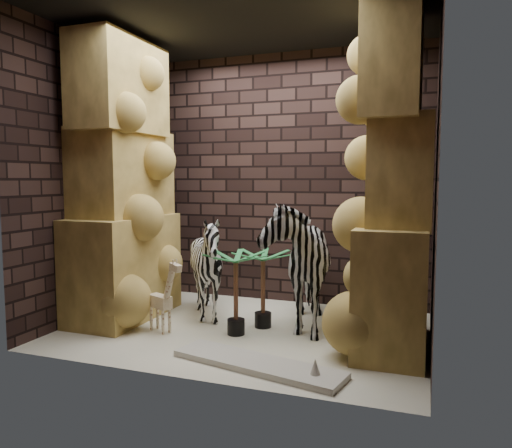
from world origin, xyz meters
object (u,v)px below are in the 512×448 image
at_px(zebra_right, 296,251).
at_px(zebra_left, 208,273).
at_px(palm_front, 263,289).
at_px(palm_back, 236,293).
at_px(surfboard, 257,364).
at_px(giraffe_toy, 160,293).

xyz_separation_m(zebra_right, zebra_left, (-0.93, -0.15, -0.26)).
height_order(palm_front, palm_back, palm_back).
distance_m(zebra_left, surfboard, 1.50).
height_order(zebra_left, palm_back, zebra_left).
height_order(zebra_left, giraffe_toy, zebra_left).
relative_size(zebra_right, palm_front, 1.92).
xyz_separation_m(zebra_left, surfboard, (0.94, -1.06, -0.49)).
bearing_deg(palm_front, zebra_left, 175.12).
height_order(zebra_left, surfboard, zebra_left).
bearing_deg(palm_front, giraffe_toy, -152.05).
bearing_deg(giraffe_toy, palm_back, 37.26).
bearing_deg(palm_front, zebra_right, 34.88).
xyz_separation_m(giraffe_toy, surfboard, (1.20, -0.52, -0.36)).
bearing_deg(palm_back, zebra_left, 142.45).
height_order(zebra_right, giraffe_toy, zebra_right).
distance_m(zebra_right, giraffe_toy, 1.43).
bearing_deg(zebra_right, giraffe_toy, -165.34).
bearing_deg(zebra_left, palm_front, 6.05).
xyz_separation_m(palm_front, surfboard, (0.30, -1.01, -0.37)).
relative_size(zebra_right, surfboard, 1.05).
distance_m(zebra_right, surfboard, 1.42).
bearing_deg(zebra_left, surfboard, -37.60).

